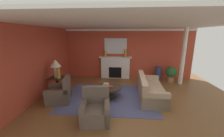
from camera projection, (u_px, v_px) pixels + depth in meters
ground_plane at (126, 101)px, 5.18m from camera, size 8.67×8.67×0.00m
wall_fireplace at (126, 54)px, 7.81m from camera, size 7.27×0.12×2.75m
wall_window at (39, 62)px, 5.41m from camera, size 0.12×6.60×2.75m
ceiling_panel at (128, 24)px, 4.80m from camera, size 7.27×6.60×0.06m
crown_moulding at (126, 30)px, 7.42m from camera, size 7.27×0.08×0.12m
area_rug at (109, 97)px, 5.52m from camera, size 3.54×2.72×0.01m
fireplace at (115, 68)px, 7.84m from camera, size 1.80×0.35×1.23m
mantel_mirror at (116, 46)px, 7.67m from camera, size 1.24×0.04×0.85m
sofa at (150, 90)px, 5.47m from camera, size 0.98×2.13×0.85m
armchair_near_window at (60, 94)px, 5.11m from camera, size 0.96×0.96×0.95m
armchair_facing_fireplace at (96, 111)px, 3.99m from camera, size 0.90×0.90×0.95m
coffee_table at (109, 89)px, 5.44m from camera, size 1.00×1.00×0.45m
side_table at (58, 84)px, 5.85m from camera, size 0.56×0.56×0.70m
table_lamp at (56, 65)px, 5.65m from camera, size 0.44×0.44×0.75m
vase_mantel_left at (105, 54)px, 7.64m from camera, size 0.13×0.13×0.34m
vase_on_side_table at (59, 73)px, 5.60m from camera, size 0.13×0.13×0.42m
vase_mantel_right at (125, 53)px, 7.55m from camera, size 0.13×0.13×0.42m
vase_tall_corner at (158, 74)px, 7.42m from camera, size 0.32×0.32×0.74m
book_red_cover at (110, 87)px, 5.37m from camera, size 0.27×0.21×0.05m
book_art_folio at (106, 84)px, 5.48m from camera, size 0.24×0.23×0.06m
potted_plant at (171, 73)px, 7.16m from camera, size 0.56×0.56×0.83m
column_white at (183, 57)px, 6.73m from camera, size 0.20×0.20×2.75m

